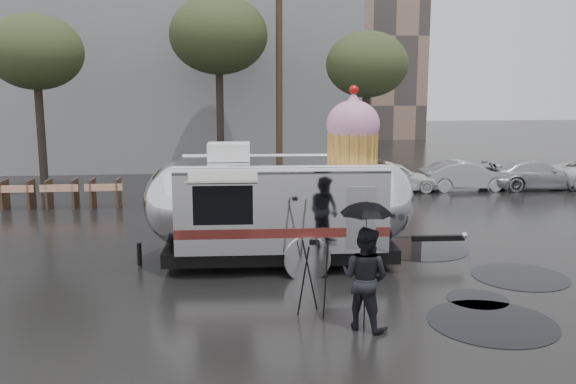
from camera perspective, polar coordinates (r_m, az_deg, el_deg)
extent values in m
plane|color=black|center=(12.59, -6.64, -9.92)|extent=(120.00, 120.00, 0.00)
cylinder|color=black|center=(13.06, 17.32, -9.55)|extent=(1.23, 1.23, 0.01)
cylinder|color=black|center=(14.84, 20.87, -7.40)|extent=(2.13, 2.13, 0.01)
cylinder|color=black|center=(11.94, 18.53, -11.49)|extent=(2.34, 2.34, 0.01)
cylinder|color=black|center=(16.57, 12.21, -5.17)|extent=(2.54, 2.54, 0.01)
cube|color=slate|center=(36.16, -12.89, 13.28)|extent=(22.00, 12.00, 13.00)
cylinder|color=#473323|center=(25.94, -0.83, 10.49)|extent=(0.28, 0.28, 9.00)
cylinder|color=#382D26|center=(25.90, -22.17, 6.28)|extent=(0.32, 0.32, 5.85)
ellipsoid|color=#2E3C1F|center=(25.90, -22.56, 12.02)|extent=(3.64, 3.64, 2.86)
cylinder|color=#382D26|center=(26.85, -6.39, 8.01)|extent=(0.32, 0.32, 6.75)
ellipsoid|color=#2E3C1F|center=(26.92, -6.51, 14.41)|extent=(4.20, 4.20, 3.30)
cylinder|color=#382D26|center=(25.55, 7.27, 6.38)|extent=(0.32, 0.32, 5.40)
ellipsoid|color=#2E3C1F|center=(25.51, 7.39, 11.77)|extent=(3.36, 3.36, 2.64)
cube|color=#473323|center=(23.47, -24.98, -0.20)|extent=(0.08, 0.80, 1.00)
cube|color=#473323|center=(23.19, -22.88, -0.16)|extent=(0.08, 0.80, 1.00)
cube|color=#E5590C|center=(22.93, -24.27, 0.26)|extent=(1.30, 0.04, 0.25)
cube|color=#473323|center=(23.02, -21.45, -0.14)|extent=(0.08, 0.80, 1.00)
cube|color=#473323|center=(22.79, -19.27, -0.10)|extent=(0.08, 0.80, 1.00)
cube|color=#E5590C|center=(22.50, -20.64, 0.34)|extent=(1.30, 0.04, 0.25)
cube|color=#473323|center=(22.66, -17.80, -0.08)|extent=(0.08, 0.80, 1.00)
cube|color=#473323|center=(22.49, -15.55, -0.04)|extent=(0.08, 0.80, 1.00)
cube|color=#E5590C|center=(22.16, -16.89, 0.41)|extent=(1.30, 0.04, 0.25)
imported|color=silver|center=(25.04, 9.92, 1.64)|extent=(4.00, 1.80, 1.40)
imported|color=#B2B2B7|center=(26.01, 16.30, 1.69)|extent=(4.00, 1.80, 1.40)
imported|color=#B2B2B7|center=(27.27, 22.15, 1.77)|extent=(4.20, 1.80, 1.44)
cube|color=silver|center=(14.60, -0.78, -0.86)|extent=(4.88, 2.67, 1.96)
ellipsoid|color=silver|center=(14.92, 8.45, -0.73)|extent=(1.72, 2.56, 1.96)
ellipsoid|color=silver|center=(14.68, -10.16, -0.96)|extent=(1.72, 2.56, 1.96)
cube|color=black|center=(14.86, -0.77, -5.19)|extent=(5.52, 2.37, 0.33)
cylinder|color=black|center=(13.83, 1.75, -6.36)|extent=(0.77, 0.27, 0.76)
cylinder|color=black|center=(15.98, 0.97, -4.10)|extent=(0.77, 0.27, 0.76)
cylinder|color=silver|center=(13.66, 1.81, -6.32)|extent=(1.05, 0.15, 1.05)
cube|color=black|center=(15.52, 13.88, -4.20)|extent=(1.31, 0.18, 0.13)
sphere|color=silver|center=(15.72, 16.16, -3.93)|extent=(0.18, 0.18, 0.17)
cylinder|color=black|center=(15.10, -13.73, -5.67)|extent=(0.11, 0.11, 0.54)
cube|color=maroon|center=(13.49, -0.49, -3.90)|extent=(4.79, 0.20, 0.22)
cube|color=maroon|center=(15.92, -1.02, -1.74)|extent=(4.79, 0.20, 0.22)
cube|color=black|center=(13.33, -6.11, -1.25)|extent=(1.31, 0.08, 0.87)
cube|color=#AAA89D|center=(12.97, -6.20, 0.88)|extent=(1.54, 0.59, 0.16)
cube|color=silver|center=(13.61, 6.86, -2.43)|extent=(0.65, 0.05, 1.42)
cube|color=white|center=(14.41, -5.56, 3.77)|extent=(1.00, 0.74, 0.41)
cylinder|color=#EBAC4A|center=(14.61, 6.07, 4.28)|extent=(1.17, 1.17, 0.65)
ellipsoid|color=#EB99C0|center=(14.57, 6.10, 6.32)|extent=(1.31, 1.31, 1.13)
cone|color=#EB99C0|center=(14.55, 6.14, 8.55)|extent=(0.56, 0.56, 0.44)
sphere|color=red|center=(14.54, 6.16, 9.49)|extent=(0.23, 0.23, 0.22)
imported|color=black|center=(10.90, 7.22, -7.99)|extent=(0.99, 0.94, 1.84)
imported|color=black|center=(10.63, 7.34, -2.79)|extent=(1.13, 1.13, 0.77)
cylinder|color=black|center=(10.93, 7.21, -8.48)|extent=(0.02, 0.02, 1.65)
cylinder|color=black|center=(11.46, 3.54, -8.23)|extent=(0.15, 0.30, 1.40)
cylinder|color=black|center=(11.75, 2.05, -7.75)|extent=(0.32, 0.06, 1.40)
cylinder|color=black|center=(11.36, 1.44, -8.38)|extent=(0.20, 0.27, 1.40)
cube|color=black|center=(11.32, 2.37, -4.69)|extent=(0.15, 0.14, 0.10)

